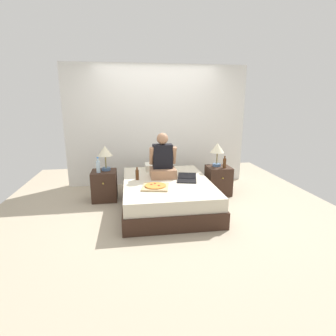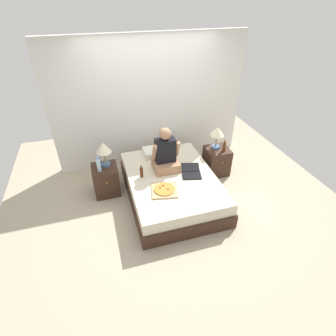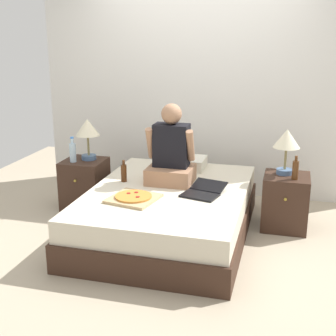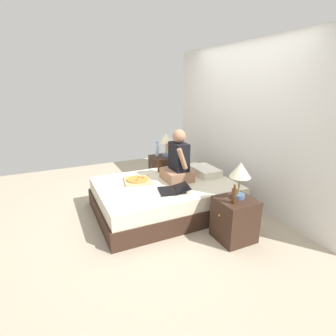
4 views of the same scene
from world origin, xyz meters
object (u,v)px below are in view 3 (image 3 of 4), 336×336
Objects in this scene: lamp_on_left_nightstand at (88,130)px; person_seated at (171,154)px; water_bottle at (73,152)px; bed at (168,212)px; lamp_on_right_nightstand at (287,142)px; beer_bottle at (295,170)px; laptop at (203,192)px; beer_bottle_on_bed at (124,173)px; pizza_box at (133,198)px; nightstand_left at (85,184)px; nightstand_right at (285,202)px.

lamp_on_left_nightstand is 0.58× the size of person_seated.
person_seated is (1.12, -0.13, 0.09)m from water_bottle.
bed is 4.55× the size of lamp_on_right_nightstand.
beer_bottle is (1.15, 0.36, 0.41)m from bed.
beer_bottle_on_bed reaches higher than laptop.
water_bottle is 2.31m from beer_bottle.
lamp_on_left_nightstand is 0.96× the size of pizza_box.
nightstand_left is 1.17m from person_seated.
lamp_on_left_nightstand is 0.94× the size of laptop.
water_bottle reaches higher than nightstand_left.
laptop reaches higher than pizza_box.
bed is 1.18m from nightstand_left.
nightstand_right is 1.14× the size of laptop.
beer_bottle is at bearing -54.99° from nightstand_right.
water_bottle is at bearing 164.61° from laptop.
person_seated reaches higher than laptop.
bed is 0.43m from laptop.
lamp_on_left_nightstand is at bearing 49.40° from water_bottle.
lamp_on_left_nightstand is 2.21m from beer_bottle.
beer_bottle reaches higher than pizza_box.
beer_bottle is 0.48× the size of laptop.
nightstand_left is 1.52m from laptop.
nightstand_left is 1.14× the size of laptop.
nightstand_right is 2.47× the size of beer_bottle_on_bed.
laptop is 0.85m from beer_bottle_on_bed.
lamp_on_left_nightstand is 0.74m from beer_bottle_on_bed.
lamp_on_right_nightstand is (1.05, 0.51, 0.65)m from bed.
lamp_on_left_nightstand reaches higher than beer_bottle.
beer_bottle_on_bed is at bearing -29.57° from nightstand_left.
person_seated is (-1.12, -0.22, 0.47)m from nightstand_right.
bed is at bearing -22.96° from nightstand_left.
nightstand_right reaches higher than laptop.
person_seated reaches higher than nightstand_left.
person_seated reaches higher than nightstand_right.
person_seated is 1.63× the size of laptop.
laptop is at bearing -11.48° from beer_bottle_on_bed.
beer_bottle is at bearing 5.77° from person_seated.
beer_bottle is (2.19, -0.15, -0.23)m from lamp_on_left_nightstand.
bed is 8.89× the size of beer_bottle.
pizza_box is at bearing -60.87° from beer_bottle_on_bed.
bed is 0.57m from person_seated.
person_seated reaches higher than beer_bottle.
bed is 1.33m from lamp_on_left_nightstand.
lamp_on_left_nightstand is 1.25m from pizza_box.
person_seated is 1.66× the size of pizza_box.
beer_bottle reaches higher than bed.
bed is at bearing 172.44° from laptop.
lamp_on_right_nightstand is at bearing 37.92° from laptop.
nightstand_left is 1.21× the size of lamp_on_left_nightstand.
beer_bottle is (2.31, -0.01, -0.02)m from water_bottle.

